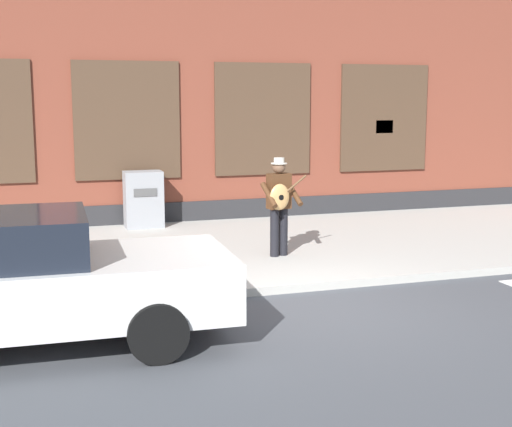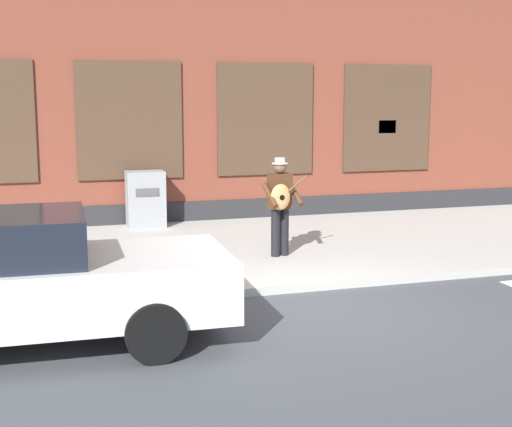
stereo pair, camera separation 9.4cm
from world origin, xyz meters
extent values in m
plane|color=#424449|center=(0.00, 0.00, 0.00)|extent=(160.00, 160.00, 0.00)
cube|color=#ADAAA3|center=(0.00, 3.73, 0.06)|extent=(28.00, 5.77, 0.12)
cube|color=brown|center=(0.00, 8.62, 3.48)|extent=(28.00, 4.00, 6.96)
cube|color=#28282B|center=(0.00, 6.60, 0.28)|extent=(28.00, 0.04, 0.55)
cube|color=#473323|center=(-1.49, 6.59, 2.32)|extent=(2.21, 0.06, 2.46)
cube|color=black|center=(-1.49, 6.58, 2.32)|extent=(2.09, 0.03, 2.34)
cube|color=#473323|center=(1.49, 6.59, 2.32)|extent=(2.21, 0.06, 2.46)
cube|color=black|center=(1.49, 6.58, 2.32)|extent=(2.09, 0.03, 2.34)
cube|color=#473323|center=(4.48, 6.59, 2.32)|extent=(2.21, 0.06, 2.46)
cube|color=black|center=(4.48, 6.58, 2.32)|extent=(2.09, 0.03, 2.34)
cube|color=yellow|center=(4.48, 6.57, 2.12)|extent=(0.44, 0.02, 0.30)
cube|color=silver|center=(-3.59, -0.34, 0.67)|extent=(4.66, 1.99, 0.68)
cube|color=silver|center=(-1.32, 0.16, 0.74)|extent=(0.07, 0.24, 0.12)
cube|color=silver|center=(-1.35, -0.98, 0.74)|extent=(0.07, 0.24, 0.12)
cylinder|color=black|center=(-2.23, 0.49, 0.33)|extent=(0.67, 0.26, 0.66)
cylinder|color=black|center=(-2.29, -1.25, 0.33)|extent=(0.67, 0.26, 0.66)
cylinder|color=black|center=(0.59, 2.76, 0.53)|extent=(0.15, 0.15, 0.81)
cylinder|color=black|center=(0.41, 2.71, 0.53)|extent=(0.15, 0.15, 0.81)
cube|color=#4C2D19|center=(0.50, 2.75, 1.23)|extent=(0.41, 0.27, 0.60)
sphere|color=brown|center=(0.50, 2.75, 1.64)|extent=(0.22, 0.22, 0.22)
cylinder|color=beige|center=(0.50, 2.75, 1.70)|extent=(0.27, 0.28, 0.02)
cylinder|color=beige|center=(0.50, 2.75, 1.75)|extent=(0.18, 0.18, 0.09)
cylinder|color=#4C2D19|center=(0.75, 2.68, 1.19)|extent=(0.16, 0.52, 0.39)
cylinder|color=#4C2D19|center=(0.28, 2.61, 1.19)|extent=(0.16, 0.52, 0.39)
ellipsoid|color=tan|center=(0.45, 2.56, 1.16)|extent=(0.37, 0.17, 0.44)
cylinder|color=black|center=(0.46, 2.50, 1.16)|extent=(0.09, 0.02, 0.09)
cylinder|color=brown|center=(0.71, 2.57, 1.34)|extent=(0.47, 0.10, 0.34)
cube|color=gray|center=(-1.26, 6.17, 0.71)|extent=(0.78, 0.51, 1.17)
cube|color=#4C4C4C|center=(-1.26, 5.91, 0.88)|extent=(0.47, 0.02, 0.16)
camera|label=1|loc=(-3.51, -8.49, 2.80)|focal=50.00mm
camera|label=2|loc=(-3.42, -8.51, 2.80)|focal=50.00mm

